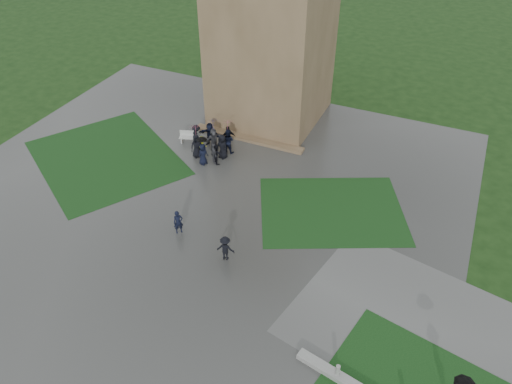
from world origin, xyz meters
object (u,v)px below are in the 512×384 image
at_px(tower, 273,6).
at_px(pedestrian_mid, 178,222).
at_px(bench, 190,137).
at_px(pedestrian_near, 225,248).

relative_size(tower, pedestrian_mid, 11.48).
height_order(tower, bench, tower).
distance_m(tower, pedestrian_near, 19.02).
relative_size(bench, pedestrian_mid, 1.07).
relative_size(pedestrian_mid, pedestrian_near, 0.99).
distance_m(tower, pedestrian_mid, 17.80).
distance_m(bench, pedestrian_near, 12.98).
xyz_separation_m(pedestrian_mid, pedestrian_near, (3.59, -0.84, 0.01)).
bearing_deg(bench, pedestrian_mid, -82.62).
bearing_deg(pedestrian_mid, pedestrian_near, -57.73).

